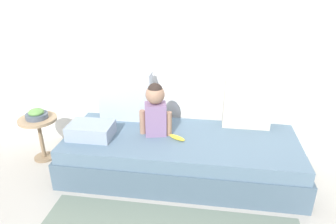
{
  "coord_description": "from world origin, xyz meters",
  "views": [
    {
      "loc": [
        0.25,
        -2.48,
        1.75
      ],
      "look_at": [
        -0.12,
        0.0,
        0.64
      ],
      "focal_mm": 32.57,
      "sensor_mm": 36.0,
      "label": 1
    }
  ],
  "objects_px": {
    "throw_pillow_right": "(247,103)",
    "fruit_bowl": "(37,114)",
    "toddler": "(155,108)",
    "folded_blanket": "(91,130)",
    "banana": "(177,138)",
    "couch": "(181,156)",
    "throw_pillow_left": "(126,96)",
    "side_table": "(39,128)"
  },
  "relations": [
    {
      "from": "toddler",
      "to": "side_table",
      "type": "relative_size",
      "value": 1.09
    },
    {
      "from": "throw_pillow_right",
      "to": "banana",
      "type": "height_order",
      "value": "throw_pillow_right"
    },
    {
      "from": "throw_pillow_right",
      "to": "toddler",
      "type": "distance_m",
      "value": 0.9
    },
    {
      "from": "folded_blanket",
      "to": "couch",
      "type": "bearing_deg",
      "value": 7.51
    },
    {
      "from": "couch",
      "to": "side_table",
      "type": "distance_m",
      "value": 1.46
    },
    {
      "from": "throw_pillow_left",
      "to": "throw_pillow_right",
      "type": "bearing_deg",
      "value": 0.0
    },
    {
      "from": "couch",
      "to": "throw_pillow_left",
      "type": "relative_size",
      "value": 4.13
    },
    {
      "from": "throw_pillow_left",
      "to": "side_table",
      "type": "bearing_deg",
      "value": -161.84
    },
    {
      "from": "toddler",
      "to": "banana",
      "type": "relative_size",
      "value": 2.98
    },
    {
      "from": "banana",
      "to": "couch",
      "type": "bearing_deg",
      "value": 55.8
    },
    {
      "from": "couch",
      "to": "fruit_bowl",
      "type": "xyz_separation_m",
      "value": [
        -1.45,
        0.06,
        0.31
      ]
    },
    {
      "from": "folded_blanket",
      "to": "fruit_bowl",
      "type": "height_order",
      "value": "fruit_bowl"
    },
    {
      "from": "folded_blanket",
      "to": "side_table",
      "type": "height_order",
      "value": "folded_blanket"
    },
    {
      "from": "couch",
      "to": "throw_pillow_right",
      "type": "relative_size",
      "value": 4.57
    },
    {
      "from": "toddler",
      "to": "banana",
      "type": "bearing_deg",
      "value": -20.92
    },
    {
      "from": "couch",
      "to": "throw_pillow_left",
      "type": "height_order",
      "value": "throw_pillow_left"
    },
    {
      "from": "banana",
      "to": "throw_pillow_left",
      "type": "bearing_deg",
      "value": 146.47
    },
    {
      "from": "fruit_bowl",
      "to": "couch",
      "type": "bearing_deg",
      "value": -2.28
    },
    {
      "from": "folded_blanket",
      "to": "fruit_bowl",
      "type": "relative_size",
      "value": 1.87
    },
    {
      "from": "side_table",
      "to": "fruit_bowl",
      "type": "height_order",
      "value": "fruit_bowl"
    },
    {
      "from": "throw_pillow_left",
      "to": "toddler",
      "type": "distance_m",
      "value": 0.47
    },
    {
      "from": "throw_pillow_right",
      "to": "folded_blanket",
      "type": "xyz_separation_m",
      "value": [
        -1.43,
        -0.44,
        -0.18
      ]
    },
    {
      "from": "throw_pillow_right",
      "to": "fruit_bowl",
      "type": "xyz_separation_m",
      "value": [
        -2.06,
        -0.28,
        -0.13
      ]
    },
    {
      "from": "throw_pillow_right",
      "to": "banana",
      "type": "xyz_separation_m",
      "value": [
        -0.64,
        -0.38,
        -0.22
      ]
    },
    {
      "from": "throw_pillow_right",
      "to": "side_table",
      "type": "xyz_separation_m",
      "value": [
        -2.06,
        -0.28,
        -0.28
      ]
    },
    {
      "from": "toddler",
      "to": "folded_blanket",
      "type": "bearing_deg",
      "value": -166.16
    },
    {
      "from": "throw_pillow_right",
      "to": "toddler",
      "type": "relative_size",
      "value": 0.96
    },
    {
      "from": "throw_pillow_right",
      "to": "side_table",
      "type": "relative_size",
      "value": 1.04
    },
    {
      "from": "toddler",
      "to": "banana",
      "type": "height_order",
      "value": "toddler"
    },
    {
      "from": "fruit_bowl",
      "to": "throw_pillow_right",
      "type": "bearing_deg",
      "value": 7.67
    },
    {
      "from": "couch",
      "to": "toddler",
      "type": "bearing_deg",
      "value": 171.94
    },
    {
      "from": "folded_blanket",
      "to": "banana",
      "type": "bearing_deg",
      "value": 4.49
    },
    {
      "from": "couch",
      "to": "side_table",
      "type": "relative_size",
      "value": 4.74
    },
    {
      "from": "couch",
      "to": "side_table",
      "type": "xyz_separation_m",
      "value": [
        -1.45,
        0.06,
        0.16
      ]
    },
    {
      "from": "couch",
      "to": "toddler",
      "type": "xyz_separation_m",
      "value": [
        -0.24,
        0.03,
        0.46
      ]
    },
    {
      "from": "banana",
      "to": "side_table",
      "type": "height_order",
      "value": "side_table"
    },
    {
      "from": "couch",
      "to": "throw_pillow_left",
      "type": "bearing_deg",
      "value": 151.12
    },
    {
      "from": "folded_blanket",
      "to": "throw_pillow_right",
      "type": "bearing_deg",
      "value": 17.22
    },
    {
      "from": "banana",
      "to": "fruit_bowl",
      "type": "height_order",
      "value": "fruit_bowl"
    },
    {
      "from": "banana",
      "to": "folded_blanket",
      "type": "relative_size",
      "value": 0.42
    },
    {
      "from": "throw_pillow_right",
      "to": "fruit_bowl",
      "type": "height_order",
      "value": "throw_pillow_right"
    },
    {
      "from": "toddler",
      "to": "folded_blanket",
      "type": "distance_m",
      "value": 0.63
    }
  ]
}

